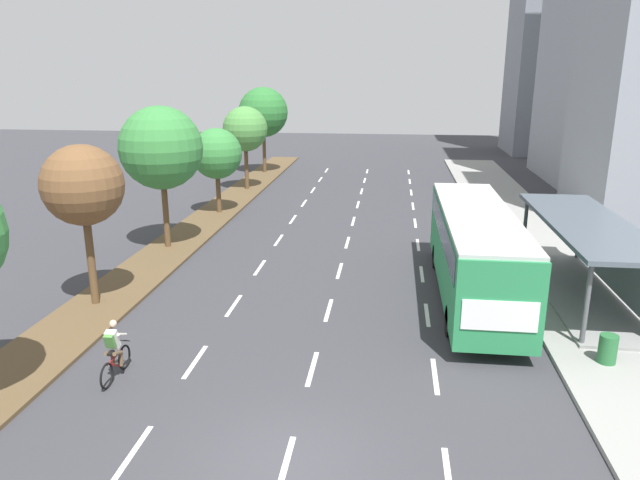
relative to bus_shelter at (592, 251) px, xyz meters
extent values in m
plane|color=#38383D|center=(-9.53, -10.94, -1.87)|extent=(140.00, 140.00, 0.00)
cube|color=brown|center=(-17.83, 9.06, -1.81)|extent=(2.60, 52.00, 0.12)
cube|color=gray|center=(-0.28, 9.06, -1.79)|extent=(4.50, 52.00, 0.15)
cube|color=white|center=(-13.03, -11.04, -1.86)|extent=(0.14, 2.06, 0.01)
cube|color=white|center=(-13.03, -6.67, -1.86)|extent=(0.14, 2.06, 0.01)
cube|color=white|center=(-13.03, -2.30, -1.86)|extent=(0.14, 2.06, 0.01)
cube|color=white|center=(-13.03, 2.07, -1.86)|extent=(0.14, 2.06, 0.01)
cube|color=white|center=(-13.03, 6.43, -1.86)|extent=(0.14, 2.06, 0.01)
cube|color=white|center=(-13.03, 10.80, -1.86)|extent=(0.14, 2.06, 0.01)
cube|color=white|center=(-13.03, 15.17, -1.86)|extent=(0.14, 2.06, 0.01)
cube|color=white|center=(-13.03, 19.53, -1.86)|extent=(0.14, 2.06, 0.01)
cube|color=white|center=(-13.03, 23.90, -1.86)|extent=(0.14, 2.06, 0.01)
cube|color=white|center=(-13.03, 28.27, -1.86)|extent=(0.14, 2.06, 0.01)
cube|color=white|center=(-9.53, -11.04, -1.86)|extent=(0.14, 2.06, 0.01)
cube|color=white|center=(-9.53, -6.67, -1.86)|extent=(0.14, 2.06, 0.01)
cube|color=white|center=(-9.53, -2.30, -1.86)|extent=(0.14, 2.06, 0.01)
cube|color=white|center=(-9.53, 2.07, -1.86)|extent=(0.14, 2.06, 0.01)
cube|color=white|center=(-9.53, 6.43, -1.86)|extent=(0.14, 2.06, 0.01)
cube|color=white|center=(-9.53, 10.80, -1.86)|extent=(0.14, 2.06, 0.01)
cube|color=white|center=(-9.53, 15.17, -1.86)|extent=(0.14, 2.06, 0.01)
cube|color=white|center=(-9.53, 19.53, -1.86)|extent=(0.14, 2.06, 0.01)
cube|color=white|center=(-9.53, 23.90, -1.86)|extent=(0.14, 2.06, 0.01)
cube|color=white|center=(-9.53, 28.27, -1.86)|extent=(0.14, 2.06, 0.01)
cube|color=white|center=(-6.03, -11.04, -1.86)|extent=(0.14, 2.06, 0.01)
cube|color=white|center=(-6.03, -6.67, -1.86)|extent=(0.14, 2.06, 0.01)
cube|color=white|center=(-6.03, -2.30, -1.86)|extent=(0.14, 2.06, 0.01)
cube|color=white|center=(-6.03, 2.07, -1.86)|extent=(0.14, 2.06, 0.01)
cube|color=white|center=(-6.03, 6.43, -1.86)|extent=(0.14, 2.06, 0.01)
cube|color=white|center=(-6.03, 10.80, -1.86)|extent=(0.14, 2.06, 0.01)
cube|color=white|center=(-6.03, 15.17, -1.86)|extent=(0.14, 2.06, 0.01)
cube|color=white|center=(-6.03, 19.53, -1.86)|extent=(0.14, 2.06, 0.01)
cube|color=white|center=(-6.03, 23.90, -1.86)|extent=(0.14, 2.06, 0.01)
cube|color=white|center=(-6.03, 28.27, -1.86)|extent=(0.14, 2.06, 0.01)
cube|color=gray|center=(-0.28, 0.00, -1.67)|extent=(2.60, 9.43, 0.10)
cylinder|color=#56565B|center=(-1.46, -4.46, -0.32)|extent=(0.16, 0.16, 2.60)
cylinder|color=#56565B|center=(-1.46, 4.46, -0.32)|extent=(0.16, 0.16, 2.60)
cylinder|color=#56565B|center=(0.90, 4.46, -0.32)|extent=(0.16, 0.16, 2.60)
cube|color=gray|center=(0.96, 0.00, -0.32)|extent=(0.10, 8.95, 2.34)
cube|color=#4C5660|center=(-0.28, 0.00, 1.06)|extent=(2.90, 9.83, 0.16)
cube|color=#28844C|center=(-4.28, -0.42, -0.02)|extent=(2.50, 11.20, 2.80)
cube|color=#2D3D4C|center=(-4.28, -0.42, 0.83)|extent=(2.54, 10.30, 0.90)
cube|color=#B7B7B7|center=(-4.28, -0.42, 1.44)|extent=(2.45, 10.98, 0.12)
cube|color=#2D3D4C|center=(-4.28, 5.20, 0.33)|extent=(2.25, 0.06, 1.54)
cube|color=white|center=(-4.28, -6.04, -0.22)|extent=(2.12, 0.04, 0.90)
cylinder|color=black|center=(-5.38, 3.06, -1.37)|extent=(0.30, 1.00, 1.00)
cylinder|color=black|center=(-3.18, 3.06, -1.37)|extent=(0.30, 1.00, 1.00)
cylinder|color=black|center=(-5.38, -3.89, -1.37)|extent=(0.30, 1.00, 1.00)
cylinder|color=black|center=(-3.18, -3.89, -1.37)|extent=(0.30, 1.00, 1.00)
torus|color=black|center=(-14.90, -7.31, -1.51)|extent=(0.06, 0.72, 0.72)
torus|color=black|center=(-14.90, -8.41, -1.51)|extent=(0.06, 0.72, 0.72)
cylinder|color=maroon|center=(-14.90, -7.86, -1.23)|extent=(0.05, 0.94, 0.05)
cylinder|color=maroon|center=(-14.90, -7.96, -1.41)|extent=(0.05, 0.57, 0.42)
cylinder|color=maroon|center=(-14.90, -8.06, -1.21)|extent=(0.04, 0.04, 0.40)
cube|color=black|center=(-14.90, -8.06, -1.01)|extent=(0.12, 0.24, 0.06)
cylinder|color=black|center=(-14.90, -7.36, -0.96)|extent=(0.46, 0.04, 0.04)
cube|color=silver|center=(-14.90, -7.88, -0.68)|extent=(0.30, 0.36, 0.59)
cube|color=#4C893D|center=(-14.90, -8.04, -0.66)|extent=(0.26, 0.26, 0.42)
sphere|color=beige|center=(-14.90, -7.76, -0.26)|extent=(0.20, 0.20, 0.20)
cylinder|color=brown|center=(-15.02, -7.91, -1.08)|extent=(0.12, 0.42, 0.25)
cylinder|color=brown|center=(-15.02, -7.74, -1.34)|extent=(0.10, 0.17, 0.41)
cylinder|color=brown|center=(-14.78, -7.91, -1.08)|extent=(0.12, 0.42, 0.25)
cylinder|color=brown|center=(-14.78, -7.74, -1.34)|extent=(0.10, 0.17, 0.41)
cylinder|color=silver|center=(-15.07, -7.66, -0.63)|extent=(0.09, 0.47, 0.28)
cylinder|color=silver|center=(-14.73, -7.66, -0.63)|extent=(0.09, 0.47, 0.28)
cylinder|color=brown|center=(-18.03, -2.94, -0.09)|extent=(0.28, 0.28, 3.31)
sphere|color=brown|center=(-18.03, -2.94, 2.62)|extent=(2.82, 2.82, 2.82)
cylinder|color=brown|center=(-18.05, 4.34, -0.10)|extent=(0.28, 0.28, 3.29)
sphere|color=#38843D|center=(-18.05, 4.34, 2.99)|extent=(3.84, 3.84, 3.84)
cylinder|color=brown|center=(-17.64, 11.63, -0.55)|extent=(0.28, 0.28, 2.39)
sphere|color=#38843D|center=(-17.64, 11.63, 1.75)|extent=(2.96, 2.96, 2.96)
cylinder|color=brown|center=(-17.71, 18.91, -0.22)|extent=(0.28, 0.28, 3.06)
sphere|color=#4C8E42|center=(-17.71, 18.91, 2.49)|extent=(3.12, 3.12, 3.12)
cylinder|color=brown|center=(-17.99, 26.19, -0.05)|extent=(0.28, 0.28, 3.39)
sphere|color=#2D7533|center=(-17.99, 26.19, 3.14)|extent=(4.00, 4.00, 4.00)
cylinder|color=#286B38|center=(-1.08, -5.53, -1.29)|extent=(0.52, 0.52, 0.85)
cube|color=#8E939E|center=(8.78, 25.58, 10.91)|extent=(8.75, 12.85, 25.55)
cube|color=gray|center=(7.63, 42.69, 10.97)|extent=(6.58, 8.57, 25.68)
camera|label=1|loc=(-7.43, -21.90, 6.44)|focal=33.17mm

